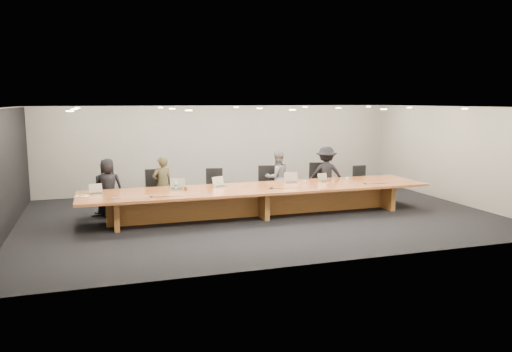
{
  "coord_description": "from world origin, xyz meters",
  "views": [
    {
      "loc": [
        -3.98,
        -12.03,
        2.95
      ],
      "look_at": [
        0.0,
        0.3,
        1.0
      ],
      "focal_mm": 35.0,
      "sensor_mm": 36.0,
      "label": 1
    }
  ],
  "objects": [
    {
      "name": "ground",
      "position": [
        0.0,
        0.0,
        0.0
      ],
      "size": [
        12.0,
        12.0,
        0.0
      ],
      "primitive_type": "plane",
      "color": "black",
      "rests_on": "ground"
    },
    {
      "name": "back_wall",
      "position": [
        0.0,
        4.0,
        1.4
      ],
      "size": [
        12.0,
        0.02,
        2.8
      ],
      "primitive_type": "cube",
      "color": "#B4AFA4",
      "rests_on": "ground"
    },
    {
      "name": "left_wall_panel",
      "position": [
        -5.94,
        0.0,
        1.37
      ],
      "size": [
        0.08,
        7.84,
        2.74
      ],
      "primitive_type": "cube",
      "color": "black",
      "rests_on": "ground"
    },
    {
      "name": "conference_table",
      "position": [
        0.0,
        0.0,
        0.52
      ],
      "size": [
        9.0,
        1.8,
        0.75
      ],
      "color": "brown",
      "rests_on": "ground"
    },
    {
      "name": "chair_far_left",
      "position": [
        -3.84,
        1.24,
        0.52
      ],
      "size": [
        0.63,
        0.63,
        1.04
      ],
      "primitive_type": null,
      "rotation": [
        0.0,
        0.0,
        -0.21
      ],
      "color": "black",
      "rests_on": "ground"
    },
    {
      "name": "chair_left",
      "position": [
        -2.49,
        1.29,
        0.58
      ],
      "size": [
        0.62,
        0.62,
        1.16
      ],
      "primitive_type": null,
      "rotation": [
        0.0,
        0.0,
        0.05
      ],
      "color": "black",
      "rests_on": "ground"
    },
    {
      "name": "chair_mid_left",
      "position": [
        -0.9,
        1.26,
        0.56
      ],
      "size": [
        0.68,
        0.68,
        1.12
      ],
      "primitive_type": null,
      "rotation": [
        0.0,
        0.0,
        -0.21
      ],
      "color": "black",
      "rests_on": "ground"
    },
    {
      "name": "chair_mid_right",
      "position": [
        0.61,
        1.21,
        0.57
      ],
      "size": [
        0.73,
        0.73,
        1.14
      ],
      "primitive_type": null,
      "rotation": [
        0.0,
        0.0,
        -0.32
      ],
      "color": "black",
      "rests_on": "ground"
    },
    {
      "name": "chair_right",
      "position": [
        2.24,
        1.21,
        0.58
      ],
      "size": [
        0.71,
        0.71,
        1.17
      ],
      "primitive_type": null,
      "rotation": [
        0.0,
        0.0,
        -0.22
      ],
      "color": "black",
      "rests_on": "ground"
    },
    {
      "name": "chair_far_right",
      "position": [
        3.67,
        1.19,
        0.51
      ],
      "size": [
        0.53,
        0.53,
        1.03
      ],
      "primitive_type": null,
      "rotation": [
        0.0,
        0.0,
        -0.01
      ],
      "color": "black",
      "rests_on": "ground"
    },
    {
      "name": "person_a",
      "position": [
        -3.72,
        1.27,
        0.75
      ],
      "size": [
        0.75,
        0.5,
        1.49
      ],
      "primitive_type": "imported",
      "rotation": [
        0.0,
        0.0,
        3.11
      ],
      "color": "black",
      "rests_on": "ground"
    },
    {
      "name": "person_b",
      "position": [
        -2.34,
        1.16,
        0.75
      ],
      "size": [
        0.62,
        0.48,
        1.51
      ],
      "primitive_type": "imported",
      "rotation": [
        0.0,
        0.0,
        3.38
      ],
      "color": "#312E1B",
      "rests_on": "ground"
    },
    {
      "name": "person_c",
      "position": [
        0.96,
        1.27,
        0.77
      ],
      "size": [
        0.79,
        0.64,
        1.54
      ],
      "primitive_type": "imported",
      "rotation": [
        0.0,
        0.0,
        3.22
      ],
      "color": "slate",
      "rests_on": "ground"
    },
    {
      "name": "person_d",
      "position": [
        2.43,
        1.12,
        0.82
      ],
      "size": [
        1.19,
        0.9,
        1.64
      ],
      "primitive_type": "imported",
      "rotation": [
        0.0,
        0.0,
        2.84
      ],
      "color": "black",
      "rests_on": "ground"
    },
    {
      "name": "laptop_a",
      "position": [
        -4.01,
        0.3,
        0.87
      ],
      "size": [
        0.35,
        0.28,
        0.24
      ],
      "primitive_type": null,
      "rotation": [
        0.0,
        0.0,
        0.21
      ],
      "color": "#C0AF92",
      "rests_on": "conference_table"
    },
    {
      "name": "laptop_b",
      "position": [
        -2.09,
        0.31,
        0.89
      ],
      "size": [
        0.43,
        0.37,
        0.29
      ],
      "primitive_type": null,
      "rotation": [
        0.0,
        0.0,
        -0.31
      ],
      "color": "#BAAF8E",
      "rests_on": "conference_table"
    },
    {
      "name": "laptop_c",
      "position": [
        -0.94,
        0.35,
        0.89
      ],
      "size": [
        0.42,
        0.37,
        0.27
      ],
      "primitive_type": null,
      "rotation": [
        0.0,
        0.0,
        0.41
      ],
      "color": "#C4B795",
      "rests_on": "conference_table"
    },
    {
      "name": "laptop_d",
      "position": [
        1.05,
        0.39,
        0.9
      ],
      "size": [
        0.42,
        0.34,
        0.29
      ],
      "primitive_type": null,
      "rotation": [
        0.0,
        0.0,
        -0.2
      ],
      "color": "#B9A58D",
      "rests_on": "conference_table"
    },
    {
      "name": "laptop_e",
      "position": [
        1.98,
        0.28,
        0.87
      ],
      "size": [
        0.34,
        0.27,
        0.24
      ],
      "primitive_type": null,
      "rotation": [
        0.0,
        0.0,
        0.2
      ],
      "color": "#B6A88B",
      "rests_on": "conference_table"
    },
    {
      "name": "water_bottle",
      "position": [
        -2.11,
        0.33,
        0.86
      ],
      "size": [
        0.07,
        0.07,
        0.21
      ],
      "primitive_type": "cylinder",
      "rotation": [
        0.0,
        0.0,
        -0.08
      ],
      "color": "silver",
      "rests_on": "conference_table"
    },
    {
      "name": "amber_mug",
      "position": [
        -1.9,
        0.12,
        0.8
      ],
      "size": [
        0.1,
        0.1,
        0.1
      ],
      "primitive_type": "cylinder",
      "rotation": [
        0.0,
        0.0,
        0.42
      ],
      "color": "brown",
      "rests_on": "conference_table"
    },
    {
      "name": "paper_cup_near",
      "position": [
        1.32,
        0.12,
        0.79
      ],
      "size": [
        0.08,
        0.08,
        0.09
      ],
      "primitive_type": "cone",
      "rotation": [
        0.0,
        0.0,
        0.17
      ],
      "color": "silver",
      "rests_on": "conference_table"
    },
    {
      "name": "paper_cup_far",
      "position": [
        2.7,
        0.33,
        0.79
      ],
      "size": [
        0.09,
        0.09,
        0.08
      ],
      "primitive_type": "cone",
      "rotation": [
        0.0,
        0.0,
        0.4
      ],
      "color": "silver",
      "rests_on": "conference_table"
    },
    {
      "name": "notepad",
      "position": [
        -4.35,
        0.08,
        0.76
      ],
      "size": [
        0.32,
        0.29,
        0.02
      ],
      "primitive_type": "cube",
      "rotation": [
        0.0,
        0.0,
        -0.33
      ],
      "color": "white",
      "rests_on": "conference_table"
    },
    {
      "name": "lime_gadget",
      "position": [
        -4.35,
        0.07,
        0.78
      ],
      "size": [
        0.15,
        0.1,
        0.02
      ],
      "primitive_type": "cube",
      "rotation": [
        0.0,
        0.0,
        0.14
      ],
      "color": "green",
      "rests_on": "notepad"
    },
    {
      "name": "av_box",
      "position": [
        -3.59,
        -0.43,
        0.76
      ],
      "size": [
        0.18,
        0.14,
        0.03
      ],
      "primitive_type": "cube",
      "rotation": [
        0.0,
        0.0,
        -0.06
      ],
      "color": "silver",
      "rests_on": "conference_table"
    },
    {
      "name": "mic_left",
      "position": [
        -2.8,
        -0.5,
        0.76
      ],
      "size": [
        0.12,
        0.12,
        0.03
      ],
      "primitive_type": "cone",
      "rotation": [
        0.0,
        0.0,
        0.11
      ],
      "color": "black",
      "rests_on": "conference_table"
    },
    {
      "name": "mic_center",
      "position": [
        0.22,
        -0.31,
        0.77
      ],
      "size": [
        0.17,
        0.17,
        0.03
      ],
      "primitive_type": "cone",
      "rotation": [
        0.0,
        0.0,
        -0.29
      ],
      "color": "black",
      "rests_on": "conference_table"
    },
    {
      "name": "mic_right",
      "position": [
        2.85,
        -0.39,
        0.76
      ],
      "size": [
        0.13,
        0.13,
        0.03
      ],
      "primitive_type": "cone",
      "rotation": [
        0.0,
        0.0,
        0.15
      ],
      "color": "black",
      "rests_on": "conference_table"
    }
  ]
}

